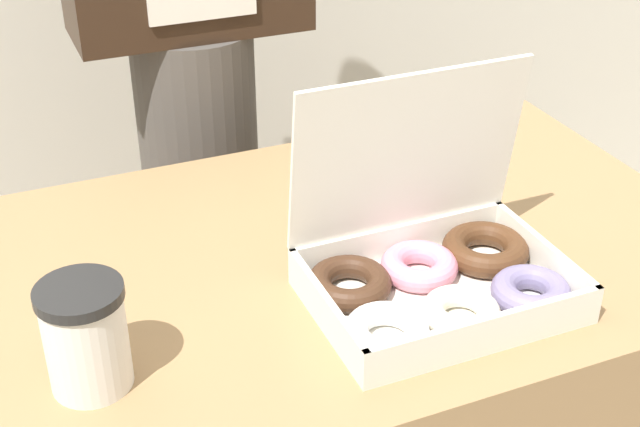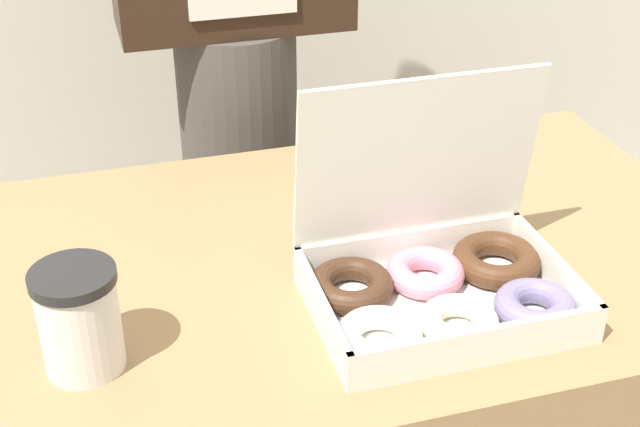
# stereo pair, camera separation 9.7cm
# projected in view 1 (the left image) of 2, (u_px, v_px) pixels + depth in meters

# --- Properties ---
(donut_box) EXTENTS (0.33, 0.24, 0.26)m
(donut_box) POSITION_uv_depth(u_px,v_px,m) (435.00, 268.00, 1.04)
(donut_box) COLOR white
(donut_box) RESTS_ON table
(coffee_cup) EXTENTS (0.09, 0.09, 0.12)m
(coffee_cup) POSITION_uv_depth(u_px,v_px,m) (86.00, 337.00, 0.89)
(coffee_cup) COLOR silver
(coffee_cup) RESTS_ON table
(person_customer) EXTENTS (0.38, 0.21, 1.61)m
(person_customer) POSITION_uv_depth(u_px,v_px,m) (189.00, 18.00, 1.48)
(person_customer) COLOR #4C4742
(person_customer) RESTS_ON ground_plane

